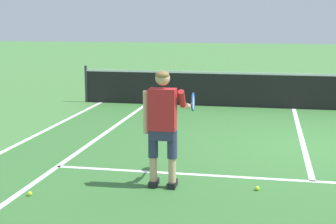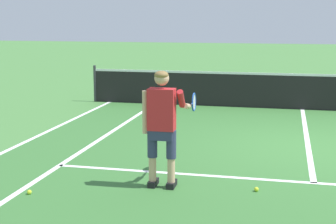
% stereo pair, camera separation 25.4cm
% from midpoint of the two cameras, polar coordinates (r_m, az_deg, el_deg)
% --- Properties ---
extents(ground_plane, '(80.00, 80.00, 0.00)m').
position_cam_midpoint_polar(ground_plane, '(10.23, 16.06, -3.75)').
color(ground_plane, '#477F3D').
extents(court_inner_surface, '(10.98, 10.49, 0.00)m').
position_cam_midpoint_polar(court_inner_surface, '(9.36, 16.33, -5.07)').
color(court_inner_surface, '#387033').
rests_on(court_inner_surface, ground).
extents(line_service, '(8.23, 0.10, 0.01)m').
position_cam_midpoint_polar(line_service, '(8.07, 16.84, -7.59)').
color(line_service, white).
rests_on(line_service, ground).
extents(line_centre_service, '(0.10, 6.40, 0.01)m').
position_cam_midpoint_polar(line_centre_service, '(11.15, 15.83, -2.56)').
color(line_centre_service, white).
rests_on(line_centre_service, ground).
extents(line_singles_left, '(0.10, 10.09, 0.01)m').
position_cam_midpoint_polar(line_singles_left, '(9.98, -8.00, -3.77)').
color(line_singles_left, white).
rests_on(line_singles_left, ground).
extents(line_doubles_left, '(0.10, 10.09, 0.01)m').
position_cam_midpoint_polar(line_doubles_left, '(10.55, -15.01, -3.26)').
color(line_doubles_left, white).
rests_on(line_doubles_left, ground).
extents(tennis_net, '(11.96, 0.08, 1.07)m').
position_cam_midpoint_polar(tennis_net, '(14.21, 15.37, 2.25)').
color(tennis_net, '#333338').
rests_on(tennis_net, ground).
extents(tennis_player, '(0.63, 1.12, 1.71)m').
position_cam_midpoint_polar(tennis_player, '(7.32, 0.39, -0.99)').
color(tennis_player, black).
rests_on(tennis_player, ground).
extents(tennis_ball_near_feet, '(0.07, 0.07, 0.07)m').
position_cam_midpoint_polar(tennis_ball_near_feet, '(7.48, -14.28, -8.66)').
color(tennis_ball_near_feet, '#CCE02D').
rests_on(tennis_ball_near_feet, ground).
extents(tennis_ball_by_baseline, '(0.07, 0.07, 0.07)m').
position_cam_midpoint_polar(tennis_ball_by_baseline, '(7.50, 10.81, -8.48)').
color(tennis_ball_by_baseline, '#CCE02D').
rests_on(tennis_ball_by_baseline, ground).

